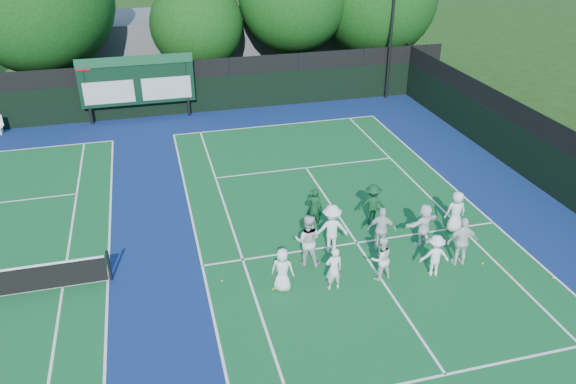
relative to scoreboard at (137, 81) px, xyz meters
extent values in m
plane|color=#193A0F|center=(7.01, -15.59, -2.19)|extent=(120.00, 120.00, 0.00)
cube|color=navy|center=(1.01, -14.59, -2.19)|extent=(34.00, 32.00, 0.01)
cube|color=#125828|center=(7.01, -14.59, -2.18)|extent=(10.97, 23.77, 0.00)
cube|color=white|center=(7.01, -2.70, -2.18)|extent=(10.97, 0.08, 0.00)
cube|color=white|center=(1.53, -14.59, -2.18)|extent=(0.08, 23.77, 0.00)
cube|color=white|center=(12.50, -14.59, -2.18)|extent=(0.08, 23.77, 0.00)
cube|color=white|center=(2.90, -14.59, -2.18)|extent=(0.08, 23.77, 0.00)
cube|color=white|center=(11.13, -14.59, -2.18)|extent=(0.08, 23.77, 0.00)
cube|color=white|center=(7.01, -20.99, -2.18)|extent=(8.23, 0.08, 0.00)
cube|color=white|center=(7.01, -8.19, -2.18)|extent=(8.23, 0.08, 0.00)
cube|color=white|center=(7.01, -14.59, -2.18)|extent=(0.08, 12.80, 0.00)
cube|color=white|center=(-1.50, -14.59, -2.18)|extent=(0.08, 23.77, 0.00)
cube|color=white|center=(-2.87, -14.59, -2.18)|extent=(0.08, 23.77, 0.00)
cube|color=black|center=(1.01, 0.41, -1.19)|extent=(34.00, 0.08, 2.00)
cube|color=black|center=(1.01, 0.41, 0.31)|extent=(34.00, 0.05, 1.00)
cylinder|color=black|center=(-2.59, 0.01, -0.44)|extent=(0.16, 0.16, 3.50)
cylinder|color=black|center=(2.61, 0.01, -0.44)|extent=(0.16, 0.16, 3.50)
cube|color=black|center=(0.01, 0.01, 0.01)|extent=(6.00, 0.15, 2.60)
cube|color=#164D2D|center=(0.01, -0.09, 1.11)|extent=(6.00, 0.05, 0.50)
cube|color=silver|center=(-1.49, -0.09, -0.49)|extent=(2.60, 0.04, 1.20)
cube|color=silver|center=(1.51, -0.09, -0.49)|extent=(2.60, 0.04, 1.20)
cube|color=#A70D16|center=(-2.59, -0.09, 1.01)|extent=(0.70, 0.04, 0.50)
cube|color=slate|center=(5.01, 8.41, -0.19)|extent=(18.00, 6.00, 4.00)
cylinder|color=black|center=(14.51, 0.11, 2.81)|extent=(0.16, 0.16, 10.00)
cylinder|color=black|center=(-1.39, -14.59, -1.64)|extent=(0.10, 0.10, 1.10)
cube|color=white|center=(-7.05, -0.29, -1.98)|extent=(0.09, 0.37, 0.42)
cylinder|color=black|center=(-4.75, 3.91, -0.73)|extent=(0.44, 0.44, 2.93)
sphere|color=#0D3A0F|center=(-4.15, 4.21, 3.01)|extent=(5.79, 5.79, 5.79)
cylinder|color=black|center=(3.78, 3.91, -1.13)|extent=(0.44, 0.44, 2.13)
sphere|color=#0D3A0F|center=(3.78, 3.91, 1.99)|extent=(5.47, 5.47, 5.47)
sphere|color=#0D3A0F|center=(4.38, 4.21, 1.44)|extent=(3.83, 3.83, 3.83)
cylinder|color=black|center=(9.67, 3.91, -0.70)|extent=(0.44, 0.44, 2.98)
sphere|color=#0D3A0F|center=(10.27, 4.21, 2.62)|extent=(4.67, 4.67, 4.67)
cylinder|color=black|center=(15.15, 3.91, -0.96)|extent=(0.44, 0.44, 2.45)
sphere|color=#0D3A0F|center=(15.75, 4.21, 2.32)|extent=(5.23, 5.23, 5.23)
sphere|color=gold|center=(3.52, -16.43, -2.16)|extent=(0.07, 0.07, 0.07)
sphere|color=gold|center=(12.41, -18.15, -2.16)|extent=(0.07, 0.07, 0.07)
sphere|color=gold|center=(2.04, -15.60, -2.16)|extent=(0.07, 0.07, 0.07)
sphere|color=gold|center=(10.63, -16.87, -2.16)|extent=(0.07, 0.07, 0.07)
imported|color=white|center=(3.82, -16.46, -1.45)|extent=(0.85, 0.73, 1.48)
imported|color=white|center=(5.36, -16.82, -1.44)|extent=(0.55, 0.36, 1.49)
imported|color=white|center=(6.98, -16.69, -1.43)|extent=(0.81, 0.67, 1.52)
imported|color=white|center=(8.75, -16.94, -1.46)|extent=(1.03, 0.72, 1.46)
imported|color=white|center=(9.88, -16.62, -1.32)|extent=(1.07, 0.55, 1.75)
imported|color=silver|center=(4.96, -15.33, -1.27)|extent=(1.09, 0.98, 1.84)
imported|color=white|center=(5.96, -14.80, -1.30)|extent=(1.24, 0.83, 1.79)
imported|color=silver|center=(7.66, -15.16, -1.37)|extent=(1.04, 0.72, 1.64)
imported|color=white|center=(9.25, -15.17, -1.41)|extent=(1.51, 0.87, 1.55)
imported|color=white|center=(10.78, -14.65, -1.41)|extent=(0.79, 0.53, 1.57)
imported|color=#0F3A1D|center=(5.89, -13.07, -1.41)|extent=(0.67, 0.56, 1.56)
imported|color=#103C1F|center=(8.04, -13.41, -1.39)|extent=(1.16, 0.87, 1.60)
camera|label=1|loc=(0.40, -30.16, 8.78)|focal=35.00mm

